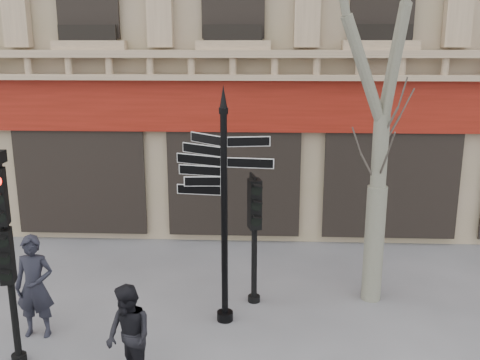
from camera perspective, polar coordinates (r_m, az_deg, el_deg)
The scene contains 6 objects.
ground at distance 9.82m, azimuth -2.38°, elevation -16.75°, with size 80.00×80.00×0.00m, color #58585C.
fingerpost at distance 9.38m, azimuth -1.73°, elevation 1.32°, with size 2.29×2.29×4.40m.
traffic_signal_main at distance 9.04m, azimuth -23.77°, elevation -5.24°, with size 0.44×0.36×3.52m.
traffic_signal_secondary at distance 10.43m, azimuth 1.56°, elevation -4.01°, with size 0.49×0.41×2.56m.
pedestrian_a at distance 10.21m, azimuth -21.06°, elevation -10.56°, with size 0.68×0.45×1.87m, color black.
pedestrian_b at distance 8.49m, azimuth -11.78°, elevation -16.05°, with size 0.79×0.61×1.62m, color black.
Camera 1 is at (0.79, -8.39, 5.03)m, focal length 40.00 mm.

